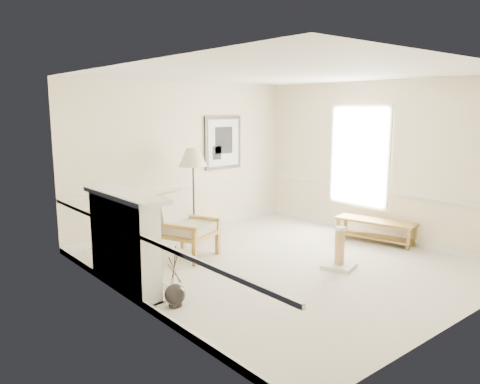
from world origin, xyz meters
The scene contains 8 objects.
ground centered at (0.00, 0.00, 0.00)m, with size 5.50×5.50×0.00m, color silver.
room centered at (0.14, 0.08, 1.87)m, with size 5.04×5.54×2.92m.
fireplace centered at (-2.34, 0.60, 0.64)m, with size 0.64×1.64×1.31m.
floor_vase centered at (-2.15, -0.32, 0.14)m, with size 0.26×0.26×0.77m.
armchair centered at (-0.98, 1.32, 0.57)m, with size 1.05×1.08×1.05m.
floor_lamp centered at (-0.16, 2.20, 1.46)m, with size 0.58×0.58×1.67m.
bench centered at (2.15, -0.23, 0.27)m, with size 0.74×1.49×0.41m.
scratching_post centered at (0.53, -0.71, 0.20)m, with size 0.57×0.57×0.64m.
Camera 1 is at (-4.99, -4.99, 2.38)m, focal length 35.00 mm.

